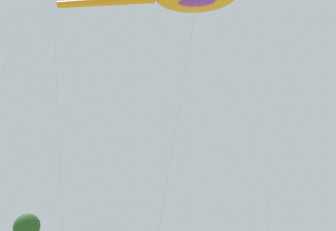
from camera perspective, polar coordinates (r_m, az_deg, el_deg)
small_kite_diamond_red at (r=28.26m, az=-23.51°, el=15.38°), size 1.92×1.98×20.76m
small_kite_stunt_black at (r=27.46m, az=-18.70°, el=16.27°), size 2.39×4.86×20.87m
tree_oak_left at (r=64.60m, az=-22.70°, el=-16.96°), size 4.36×4.36×8.44m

